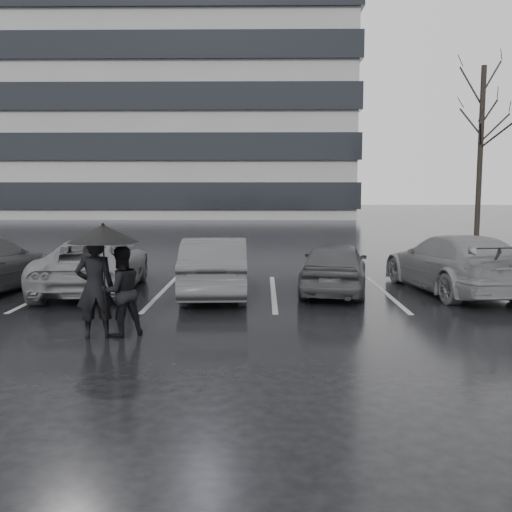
{
  "coord_description": "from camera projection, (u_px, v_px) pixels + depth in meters",
  "views": [
    {
      "loc": [
        0.36,
        -11.54,
        2.59
      ],
      "look_at": [
        0.19,
        1.0,
        1.1
      ],
      "focal_mm": 40.0,
      "sensor_mm": 36.0,
      "label": 1
    }
  ],
  "objects": [
    {
      "name": "car_east",
      "position": [
        454.0,
        263.0,
        14.24
      ],
      "size": [
        2.83,
        5.28,
        1.46
      ],
      "primitive_type": "imported",
      "rotation": [
        0.0,
        0.0,
        3.3
      ],
      "color": "#4D4C4F",
      "rests_on": "ground"
    },
    {
      "name": "pedestrian_left",
      "position": [
        95.0,
        287.0,
        9.86
      ],
      "size": [
        0.75,
        0.6,
        1.78
      ],
      "primitive_type": "imported",
      "rotation": [
        0.0,
        0.0,
        3.44
      ],
      "color": "black",
      "rests_on": "ground"
    },
    {
      "name": "office_building",
      "position": [
        45.0,
        73.0,
        58.03
      ],
      "size": [
        61.0,
        26.0,
        29.0
      ],
      "color": "gray",
      "rests_on": "ground"
    },
    {
      "name": "tree_north",
      "position": [
        480.0,
        155.0,
        28.0
      ],
      "size": [
        0.26,
        0.26,
        8.5
      ],
      "primitive_type": "cylinder",
      "color": "black",
      "rests_on": "ground"
    },
    {
      "name": "umbrella",
      "position": [
        103.0,
        233.0,
        9.64
      ],
      "size": [
        1.19,
        1.19,
        2.01
      ],
      "color": "black",
      "rests_on": "ground"
    },
    {
      "name": "car_west_b",
      "position": [
        94.0,
        265.0,
        14.34
      ],
      "size": [
        2.63,
        5.01,
        1.35
      ],
      "primitive_type": "imported",
      "rotation": [
        0.0,
        0.0,
        3.22
      ],
      "color": "#4D4C4F",
      "rests_on": "ground"
    },
    {
      "name": "stall_stripes",
      "position": [
        218.0,
        292.0,
        14.26
      ],
      "size": [
        19.72,
        5.0,
        0.0
      ],
      "color": "#969598",
      "rests_on": "ground"
    },
    {
      "name": "ground",
      "position": [
        246.0,
        315.0,
        11.76
      ],
      "size": [
        160.0,
        160.0,
        0.0
      ],
      "primitive_type": "plane",
      "color": "black",
      "rests_on": "ground"
    },
    {
      "name": "car_main",
      "position": [
        334.0,
        266.0,
        14.17
      ],
      "size": [
        2.22,
        4.1,
        1.32
      ],
      "primitive_type": "imported",
      "rotation": [
        0.0,
        0.0,
        2.97
      ],
      "color": "black",
      "rests_on": "ground"
    },
    {
      "name": "car_west_a",
      "position": [
        215.0,
        266.0,
        13.83
      ],
      "size": [
        1.72,
        4.37,
        1.42
      ],
      "primitive_type": "imported",
      "rotation": [
        0.0,
        0.0,
        3.19
      ],
      "color": "#28292B",
      "rests_on": "ground"
    },
    {
      "name": "pedestrian_right",
      "position": [
        121.0,
        291.0,
        10.0
      ],
      "size": [
        0.97,
        0.93,
        1.58
      ],
      "primitive_type": "imported",
      "rotation": [
        0.0,
        0.0,
        3.73
      ],
      "color": "black",
      "rests_on": "ground"
    }
  ]
}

